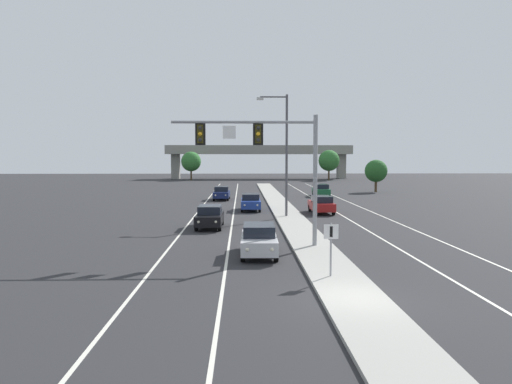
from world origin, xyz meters
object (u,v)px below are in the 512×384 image
car_receding_green (321,190)px  car_oncoming_black (210,216)px  street_lamp_median (284,148)px  tree_far_right_a (376,171)px  tree_far_left_c (191,161)px  car_oncoming_blue (251,202)px  car_receding_red (321,204)px  car_oncoming_navy (222,193)px  overhead_signal_mast (269,151)px  median_sign_post (331,242)px  tree_far_right_c (329,161)px  car_oncoming_silver (259,239)px

car_receding_green → car_oncoming_black: bearing=-114.5°
street_lamp_median → car_oncoming_black: street_lamp_median is taller
tree_far_right_a → tree_far_left_c: size_ratio=0.75×
car_oncoming_blue → car_receding_green: (9.28, 16.09, 0.00)m
street_lamp_median → tree_far_right_a: street_lamp_median is taller
street_lamp_median → car_receding_red: size_ratio=2.23×
car_receding_red → car_oncoming_navy: bearing=124.1°
overhead_signal_mast → car_oncoming_blue: size_ratio=1.79×
street_lamp_median → median_sign_post: bearing=-89.5°
street_lamp_median → tree_far_right_c: street_lamp_median is taller
car_receding_red → car_receding_green: (2.98, 18.61, 0.00)m
median_sign_post → car_oncoming_silver: (-2.78, 5.08, -0.77)m
car_oncoming_navy → car_receding_red: same height
median_sign_post → tree_far_right_a: bearing=72.6°
street_lamp_median → car_oncoming_black: 9.50m
overhead_signal_mast → tree_far_right_c: size_ratio=1.23×
car_oncoming_navy → overhead_signal_mast: bearing=-82.8°
car_oncoming_navy → median_sign_post: bearing=-80.9°
overhead_signal_mast → car_oncoming_navy: overhead_signal_mast is taller
street_lamp_median → car_receding_green: size_ratio=2.23×
overhead_signal_mast → car_oncoming_black: size_ratio=1.78×
car_receding_green → tree_far_right_a: bearing=39.3°
car_oncoming_silver → tree_far_right_c: (17.72, 79.16, 3.41)m
median_sign_post → car_oncoming_silver: median_sign_post is taller
car_oncoming_navy → car_oncoming_black: bearing=-89.8°
median_sign_post → tree_far_right_a: (15.55, 49.66, 1.43)m
median_sign_post → car_receding_red: median_sign_post is taller
car_oncoming_navy → tree_far_right_a: size_ratio=0.97×
street_lamp_median → car_oncoming_silver: 16.52m
median_sign_post → car_oncoming_navy: (-6.03, 37.61, -0.77)m
car_oncoming_silver → car_oncoming_blue: size_ratio=1.01×
tree_far_right_c → car_oncoming_blue: bearing=-107.0°
median_sign_post → street_lamp_median: size_ratio=0.22×
car_oncoming_blue → tree_far_right_c: size_ratio=0.69×
car_receding_green → tree_far_left_c: 48.60m
car_oncoming_silver → car_oncoming_navy: same height
overhead_signal_mast → car_oncoming_silver: 4.98m
car_receding_red → car_receding_green: size_ratio=1.00×
street_lamp_median → tree_far_left_c: size_ratio=1.62×
car_receding_green → tree_far_right_c: size_ratio=0.69×
median_sign_post → tree_far_left_c: size_ratio=0.36×
car_receding_red → car_receding_green: bearing=80.9°
car_oncoming_black → car_oncoming_navy: (-0.08, 22.66, 0.00)m
car_oncoming_blue → car_receding_green: size_ratio=1.00×
car_receding_red → tree_far_right_c: tree_far_right_c is taller
car_oncoming_blue → tree_far_right_a: (18.38, 23.54, 2.20)m
car_oncoming_blue → tree_far_left_c: tree_far_left_c is taller
overhead_signal_mast → car_oncoming_black: 9.87m
car_oncoming_silver → car_oncoming_blue: 21.03m
overhead_signal_mast → tree_far_right_a: overhead_signal_mast is taller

